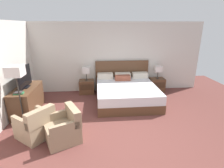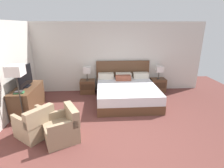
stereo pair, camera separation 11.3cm
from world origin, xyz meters
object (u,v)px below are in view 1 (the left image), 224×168
nightstand_right (157,85)px  armchair_companion (64,129)px  nightstand_left (87,87)px  tv (24,77)px  book_red_cover (19,93)px  book_blue_cover (18,92)px  bed (126,92)px  table_lamp_left (86,70)px  armchair_by_window (36,126)px  table_lamp_right (158,69)px  dresser (27,99)px  floor_lamp (16,75)px

nightstand_right → armchair_companion: armchair_companion is taller
nightstand_left → tv: 2.26m
book_red_cover → book_blue_cover: size_ratio=1.31×
bed → table_lamp_left: bed is taller
table_lamp_left → tv: (-1.66, -1.31, 0.17)m
armchair_by_window → nightstand_right: bearing=35.3°
bed → nightstand_right: bearing=29.9°
nightstand_left → tv: tv is taller
nightstand_right → book_blue_cover: (-4.36, -1.83, 0.55)m
table_lamp_right → armchair_companion: table_lamp_right is taller
tv → book_red_cover: bearing=-89.0°
table_lamp_right → armchair_by_window: 4.61m
armchair_companion → nightstand_right: bearing=42.6°
bed → table_lamp_left: (-1.35, 0.78, 0.58)m
table_lamp_left → nightstand_right: bearing=-0.0°
table_lamp_left → book_red_cover: (-1.65, -1.83, -0.11)m
nightstand_left → armchair_by_window: bearing=-111.2°
book_red_cover → bed: bearing=19.4°
table_lamp_right → armchair_companion: size_ratio=0.54×
armchair_companion → book_blue_cover: bearing=142.3°
nightstand_left → armchair_companion: bearing=-97.5°
bed → table_lamp_right: 1.66m
bed → book_red_cover: bed is taller
nightstand_left → book_red_cover: 2.52m
dresser → bed: bearing=10.7°
nightstand_left → table_lamp_right: size_ratio=1.11×
dresser → tv: (0.00, 0.04, 0.66)m
book_blue_cover → armchair_by_window: 1.15m
table_lamp_left → tv: tv is taller
tv → armchair_companion: (1.29, -1.52, -0.77)m
table_lamp_left → nightstand_left: bearing=-90.0°
book_blue_cover → armchair_companion: (1.29, -0.99, -0.52)m
table_lamp_left → armchair_companion: 2.92m
nightstand_left → table_lamp_right: table_lamp_right is taller
dresser → armchair_by_window: (0.63, -1.29, -0.11)m
dresser → tv: bearing=86.3°
nightstand_left → armchair_by_window: armchair_by_window is taller
table_lamp_left → table_lamp_right: size_ratio=1.00×
table_lamp_right → armchair_companion: bearing=-137.4°
dresser → tv: tv is taller
bed → floor_lamp: 3.32m
nightstand_left → book_blue_cover: bearing=-132.1°
table_lamp_right → floor_lamp: size_ratio=0.32×
table_lamp_right → floor_lamp: bearing=-154.1°
tv → table_lamp_left: bearing=38.4°
dresser → book_red_cover: (0.01, -0.48, 0.39)m
nightstand_left → book_blue_cover: book_blue_cover is taller
bed → nightstand_left: bed is taller
book_red_cover → armchair_by_window: bearing=-52.5°
nightstand_right → table_lamp_left: 2.78m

